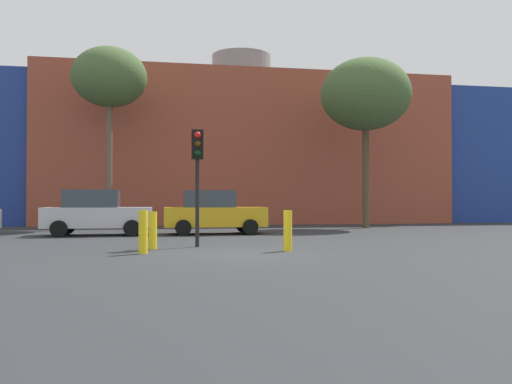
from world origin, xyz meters
The scene contains 10 objects.
ground_plane centered at (0.00, 0.00, 0.00)m, with size 200.00×200.00×0.00m, color #2D3033.
building_backdrop centered at (3.48, 21.82, 4.61)m, with size 44.50×10.31×11.31m.
parked_car_1 centered at (-4.53, 8.57, 0.92)m, with size 4.28×2.10×1.85m.
parked_car_2 centered at (0.24, 8.57, 0.92)m, with size 4.26×2.09×1.84m.
traffic_light_island centered at (-0.88, 2.36, 2.64)m, with size 0.37×0.37×3.58m.
bare_tree_0 centered at (-4.52, 13.78, 7.61)m, with size 3.77×3.77×9.19m.
bare_tree_1 centered at (8.56, 12.21, 6.93)m, with size 4.69×4.69×8.85m.
bollard_yellow_0 centered at (-2.44, 0.52, 0.58)m, with size 0.24×0.24×1.16m, color yellow.
bollard_yellow_1 centered at (-2.20, 1.90, 0.55)m, with size 0.24×0.24×1.09m, color yellow.
bollard_yellow_2 centered at (1.53, 0.59, 0.57)m, with size 0.24×0.24×1.14m, color yellow.
Camera 1 is at (-2.02, -13.91, 1.41)m, focal length 37.29 mm.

